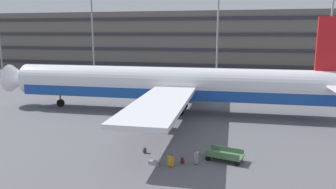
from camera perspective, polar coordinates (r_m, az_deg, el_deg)
name	(u,v)px	position (r m, az deg, el deg)	size (l,w,h in m)	color
ground_plane	(182,111)	(38.13, 2.39, -2.84)	(600.00, 600.00, 0.00)	#5B5B60
terminal_structure	(216,41)	(82.43, 8.35, 9.28)	(166.67, 18.88, 13.67)	#605B56
airliner	(173,85)	(36.89, 0.92, 1.71)	(42.10, 34.08, 10.60)	silver
light_mast_left	(92,19)	(72.51, -13.19, 12.84)	(1.80, 0.50, 20.31)	gray
light_mast_center_left	(218,12)	(65.54, 8.80, 14.15)	(1.80, 0.50, 22.37)	gray
light_mast_center_right	(333,6)	(67.16, 26.92, 13.62)	(1.80, 0.50, 23.68)	gray
suitcase_navy	(171,161)	(22.64, 0.48, -11.60)	(0.44, 0.37, 0.85)	orange
suitcase_teal	(197,158)	(23.19, 5.05, -10.97)	(0.32, 0.41, 0.94)	gray
suitcase_small	(154,163)	(23.12, -2.40, -11.87)	(0.83, 0.55, 0.24)	gray
backpack_red	(144,150)	(25.16, -4.17, -9.74)	(0.39, 0.37, 0.48)	#264C26
backpack_silver	(183,161)	(23.17, 2.59, -11.51)	(0.32, 0.39, 0.54)	maroon
baggage_cart	(224,155)	(23.96, 9.86, -10.41)	(3.37, 1.86, 0.82)	#4C724C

